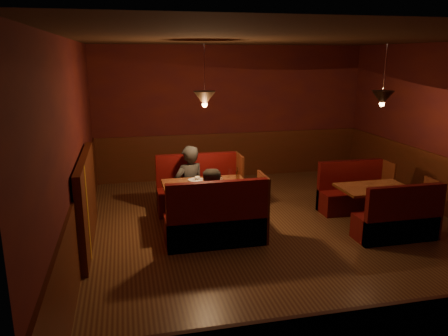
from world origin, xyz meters
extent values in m
cube|color=#4F291A|center=(0.00, 0.00, -0.01)|extent=(6.00, 7.00, 0.01)
cube|color=#3A2618|center=(0.00, 0.00, 2.90)|extent=(6.00, 7.00, 0.01)
cube|color=#3E1216|center=(0.00, 3.50, 1.45)|extent=(6.00, 0.01, 2.90)
cube|color=#3E1216|center=(-3.00, 0.00, 1.45)|extent=(0.01, 7.00, 2.90)
cube|color=#452210|center=(0.00, 3.48, 0.50)|extent=(6.00, 0.04, 1.00)
cube|color=#452210|center=(-2.98, 0.00, 0.50)|extent=(0.04, 7.00, 1.00)
cube|color=#452210|center=(-2.92, 0.40, 0.65)|extent=(0.10, 2.20, 1.30)
cube|color=#BF8A27|center=(-2.87, -0.15, 0.65)|extent=(0.01, 0.12, 1.30)
cylinder|color=#333333|center=(-1.13, 0.66, 2.45)|extent=(0.01, 0.01, 0.80)
cone|color=black|center=(-1.13, 0.66, 2.05)|extent=(0.34, 0.34, 0.22)
sphere|color=#FFBF72|center=(-1.13, 0.66, 1.96)|extent=(0.08, 0.08, 0.08)
cylinder|color=#333333|center=(1.53, 0.14, 2.45)|extent=(0.01, 0.01, 0.80)
cone|color=black|center=(1.53, 0.14, 2.05)|extent=(0.34, 0.34, 0.22)
sphere|color=#FFBF72|center=(1.53, 0.14, 1.96)|extent=(0.08, 0.08, 0.08)
cube|color=#54270F|center=(-1.13, 0.66, 0.69)|extent=(1.34, 0.81, 0.05)
cylinder|color=#452210|center=(-1.13, 0.66, 0.33)|extent=(0.13, 0.13, 0.67)
cylinder|color=#452210|center=(-1.13, 0.66, 0.02)|extent=(0.53, 0.53, 0.04)
cylinder|color=silver|center=(-1.10, 0.55, 0.72)|extent=(0.27, 0.27, 0.02)
cube|color=black|center=(-1.09, 0.57, 0.75)|extent=(0.09, 0.08, 0.03)
ellipsoid|color=silver|center=(-1.15, 0.54, 0.76)|extent=(0.07, 0.07, 0.05)
cube|color=tan|center=(-0.99, 0.51, 0.75)|extent=(0.08, 0.06, 0.03)
cylinder|color=silver|center=(-1.13, 0.46, 0.74)|extent=(0.08, 0.10, 0.01)
cylinder|color=silver|center=(-1.25, 0.87, 0.72)|extent=(0.25, 0.25, 0.01)
ellipsoid|color=beige|center=(-1.22, 0.89, 0.76)|extent=(0.10, 0.10, 0.05)
cube|color=silver|center=(-1.22, 0.83, 0.73)|extent=(0.19, 0.02, 0.00)
cylinder|color=white|center=(-0.87, 0.71, 0.76)|extent=(0.05, 0.05, 0.08)
cylinder|color=white|center=(-0.66, 0.91, 0.79)|extent=(0.07, 0.07, 0.14)
cylinder|color=white|center=(-0.65, 0.45, 0.79)|extent=(0.07, 0.07, 0.14)
cylinder|color=#47230F|center=(-0.60, 0.69, 0.79)|extent=(0.06, 0.06, 0.15)
cylinder|color=#47230F|center=(-0.60, 0.69, 0.90)|extent=(0.02, 0.02, 0.07)
ellipsoid|color=white|center=(-0.76, 0.53, 0.74)|extent=(0.11, 0.11, 0.04)
cube|color=#3F100E|center=(-1.13, 1.36, 0.21)|extent=(1.43, 0.52, 0.43)
cube|color=#3F100E|center=(-1.13, 1.56, 0.50)|extent=(1.43, 0.11, 1.00)
cube|color=#452210|center=(-0.39, 1.36, 0.50)|extent=(0.04, 0.52, 1.00)
cube|color=#3F100E|center=(-1.13, -0.03, 0.21)|extent=(1.43, 0.52, 0.43)
cube|color=#3F100E|center=(-1.13, -0.23, 0.50)|extent=(1.43, 0.11, 1.00)
cube|color=#452210|center=(-0.39, -0.03, 0.50)|extent=(0.04, 0.52, 1.00)
cube|color=#54270F|center=(1.53, 0.14, 0.61)|extent=(1.12, 0.72, 0.04)
cylinder|color=#452210|center=(1.53, 0.14, 0.29)|extent=(0.12, 0.12, 0.59)
cylinder|color=#452210|center=(1.53, 0.14, 0.02)|extent=(0.47, 0.47, 0.03)
cube|color=#3F100E|center=(1.53, 0.75, 0.19)|extent=(1.21, 0.46, 0.38)
cube|color=#3F100E|center=(1.53, 0.93, 0.44)|extent=(1.21, 0.10, 0.88)
cube|color=#452210|center=(2.15, 0.75, 0.44)|extent=(0.03, 0.46, 0.88)
cube|color=#3F100E|center=(1.53, -0.47, 0.19)|extent=(1.21, 0.46, 0.38)
cube|color=#3F100E|center=(1.53, -0.65, 0.44)|extent=(1.21, 0.10, 0.88)
cube|color=#452210|center=(2.15, -0.47, 0.44)|extent=(0.03, 0.46, 0.88)
imported|color=#252526|center=(-1.30, 1.26, 0.78)|extent=(0.67, 0.56, 1.56)
imported|color=#3D3831|center=(-1.10, 0.10, 0.72)|extent=(0.82, 0.71, 1.44)
camera|label=1|loc=(-2.33, -5.86, 2.68)|focal=35.00mm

